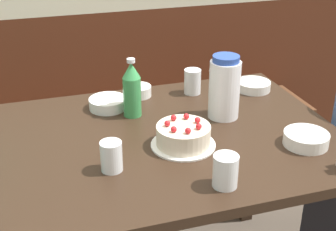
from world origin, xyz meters
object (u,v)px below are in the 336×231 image
(birthday_cake, at_px, (183,136))
(water_pitcher, at_px, (224,88))
(bowl_rice_small, at_px, (108,103))
(glass_water_tall, at_px, (192,81))
(glass_tumbler_short, at_px, (225,171))
(glass_shot_small, at_px, (111,156))
(soju_bottle, at_px, (132,89))
(bowl_soup_white, at_px, (306,139))
(bench_seat, at_px, (124,156))
(bowl_side_dish, at_px, (253,86))
(bowl_sauce_shallow, at_px, (138,91))

(birthday_cake, bearing_deg, water_pitcher, 37.46)
(bowl_rice_small, relative_size, glass_water_tall, 1.41)
(water_pitcher, bearing_deg, glass_tumbler_short, -112.92)
(birthday_cake, height_order, glass_shot_small, glass_shot_small)
(soju_bottle, xyz_separation_m, bowl_soup_white, (0.49, -0.39, -0.08))
(bench_seat, height_order, glass_tumbler_short, glass_tumbler_short)
(birthday_cake, height_order, bowl_side_dish, birthday_cake)
(bench_seat, distance_m, bowl_side_dish, 0.92)
(bowl_soup_white, bearing_deg, bowl_side_dish, 84.16)
(glass_water_tall, bearing_deg, bowl_rice_small, -173.34)
(birthday_cake, relative_size, glass_water_tall, 2.10)
(water_pitcher, xyz_separation_m, glass_tumbler_short, (-0.18, -0.42, -0.07))
(glass_shot_small, bearing_deg, soju_bottle, 66.92)
(water_pitcher, height_order, bowl_sauce_shallow, water_pitcher)
(birthday_cake, relative_size, bowl_sauce_shallow, 2.04)
(birthday_cake, bearing_deg, glass_shot_small, -163.59)
(birthday_cake, distance_m, glass_shot_small, 0.26)
(bowl_soup_white, bearing_deg, birthday_cake, 163.26)
(soju_bottle, bearing_deg, glass_tumbler_short, -74.95)
(bench_seat, bearing_deg, bowl_sauce_shallow, -92.63)
(soju_bottle, height_order, bowl_soup_white, soju_bottle)
(water_pitcher, distance_m, glass_tumbler_short, 0.46)
(birthday_cake, xyz_separation_m, water_pitcher, (0.21, 0.16, 0.08))
(bowl_soup_white, bearing_deg, bowl_sauce_shallow, 127.36)
(bowl_side_dish, bearing_deg, bench_seat, 129.37)
(bowl_rice_small, height_order, bowl_side_dish, bowl_rice_small)
(glass_shot_small, bearing_deg, bowl_rice_small, 80.64)
(bowl_rice_small, bearing_deg, birthday_cake, -63.40)
(bowl_rice_small, distance_m, glass_tumbler_short, 0.65)
(bowl_soup_white, relative_size, bowl_side_dish, 1.04)
(water_pitcher, xyz_separation_m, soju_bottle, (-0.32, 0.11, -0.01))
(bowl_soup_white, xyz_separation_m, bowl_sauce_shallow, (-0.43, 0.56, -0.00))
(soju_bottle, distance_m, bowl_sauce_shallow, 0.20)
(bowl_sauce_shallow, bearing_deg, birthday_cake, -84.93)
(bench_seat, bearing_deg, glass_shot_small, -103.42)
(water_pitcher, height_order, bowl_rice_small, water_pitcher)
(bench_seat, xyz_separation_m, soju_bottle, (-0.09, -0.64, 0.67))
(bowl_soup_white, bearing_deg, glass_water_tall, 111.74)
(soju_bottle, height_order, glass_tumbler_short, soju_bottle)
(water_pitcher, bearing_deg, glass_shot_small, -152.96)
(bowl_sauce_shallow, relative_size, glass_water_tall, 1.03)
(bowl_soup_white, xyz_separation_m, glass_shot_small, (-0.64, 0.04, 0.03))
(water_pitcher, bearing_deg, bowl_soup_white, -58.13)
(birthday_cake, height_order, glass_tumbler_short, glass_tumbler_short)
(soju_bottle, distance_m, glass_water_tall, 0.32)
(water_pitcher, bearing_deg, bowl_sauce_shallow, 132.18)
(water_pitcher, xyz_separation_m, bowl_side_dish, (0.22, 0.20, -0.10))
(soju_bottle, distance_m, bowl_side_dish, 0.55)
(bowl_soup_white, relative_size, glass_water_tall, 1.45)
(bowl_rice_small, xyz_separation_m, glass_water_tall, (0.36, 0.04, 0.03))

